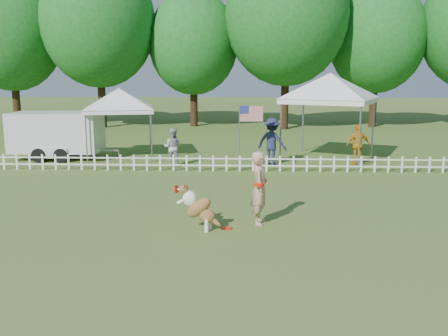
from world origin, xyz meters
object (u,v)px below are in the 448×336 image
at_px(flag_pole, 239,138).
at_px(spectator_b, 272,142).
at_px(canopy_tent_right, 329,118).
at_px(spectator_c, 358,145).
at_px(frisbee_on_turf, 227,228).
at_px(canopy_tent_left, 120,124).
at_px(spectator_a, 173,147).
at_px(cargo_trailer, 57,135).
at_px(handler, 260,188).
at_px(dog, 199,208).

bearing_deg(flag_pole, spectator_b, 32.64).
bearing_deg(canopy_tent_right, spectator_b, -127.63).
bearing_deg(flag_pole, spectator_c, 4.93).
bearing_deg(frisbee_on_turf, canopy_tent_right, 67.86).
xyz_separation_m(canopy_tent_left, spectator_a, (2.54, -1.91, -0.71)).
height_order(cargo_trailer, spectator_a, cargo_trailer).
relative_size(spectator_b, spectator_c, 1.15).
bearing_deg(handler, spectator_b, 1.26).
height_order(handler, frisbee_on_turf, handler).
bearing_deg(canopy_tent_left, dog, -78.34).
xyz_separation_m(canopy_tent_right, spectator_c, (0.98, -1.29, -0.96)).
height_order(dog, canopy_tent_right, canopy_tent_right).
relative_size(dog, canopy_tent_right, 0.30).
xyz_separation_m(frisbee_on_turf, canopy_tent_left, (-4.96, 9.85, 1.45)).
xyz_separation_m(cargo_trailer, flag_pole, (7.79, -2.26, 0.23)).
xyz_separation_m(canopy_tent_left, flag_pole, (5.17, -2.71, -0.22)).
relative_size(handler, frisbee_on_turf, 7.01).
height_order(handler, canopy_tent_left, canopy_tent_left).
xyz_separation_m(handler, dog, (-1.44, -0.56, -0.36)).
distance_m(canopy_tent_left, cargo_trailer, 2.70).
xyz_separation_m(flag_pole, spectator_c, (4.72, 1.31, -0.43)).
xyz_separation_m(dog, canopy_tent_right, (4.61, 9.83, 1.23)).
bearing_deg(canopy_tent_left, spectator_c, -19.84).
bearing_deg(frisbee_on_turf, spectator_a, 106.94).
height_order(frisbee_on_turf, spectator_a, spectator_a).
height_order(handler, flag_pole, flag_pole).
relative_size(flag_pole, spectator_a, 1.65).
xyz_separation_m(frisbee_on_turf, spectator_a, (-2.42, 7.94, 0.74)).
distance_m(handler, cargo_trailer, 12.24).
distance_m(handler, spectator_c, 9.00).
relative_size(flag_pole, spectator_c, 1.53).
bearing_deg(spectator_b, handler, 110.26).
height_order(dog, flag_pole, flag_pole).
bearing_deg(frisbee_on_turf, flag_pole, 88.27).
bearing_deg(canopy_tent_left, canopy_tent_right, -12.53).
xyz_separation_m(handler, spectator_c, (4.15, 7.99, -0.09)).
distance_m(spectator_a, spectator_b, 3.95).
bearing_deg(cargo_trailer, handler, -47.69).
height_order(canopy_tent_right, spectator_c, canopy_tent_right).
xyz_separation_m(handler, spectator_b, (0.72, 7.89, 0.04)).
distance_m(canopy_tent_left, canopy_tent_right, 8.92).
distance_m(cargo_trailer, spectator_c, 12.55).
xyz_separation_m(spectator_a, spectator_b, (3.93, 0.41, 0.19)).
bearing_deg(cargo_trailer, canopy_tent_right, 0.86).
relative_size(canopy_tent_left, canopy_tent_right, 0.82).
bearing_deg(flag_pole, canopy_tent_right, 24.16).
relative_size(frisbee_on_turf, spectator_c, 0.16).
distance_m(handler, frisbee_on_turf, 1.27).
xyz_separation_m(canopy_tent_left, spectator_b, (6.46, -1.50, -0.52)).
bearing_deg(dog, spectator_a, 121.19).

